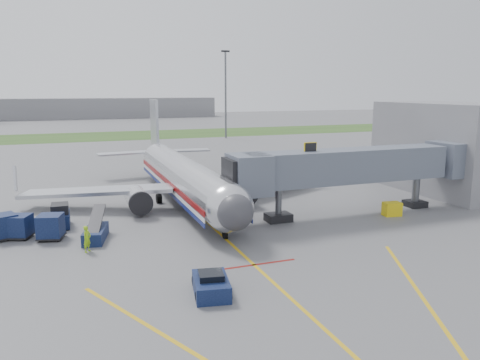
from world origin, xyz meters
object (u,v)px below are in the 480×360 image
object	(u,v)px
belt_loader	(96,233)
baggage_tug	(60,217)
pushback_tug	(211,285)
ramp_worker	(87,239)
airliner	(184,176)

from	to	relation	value
belt_loader	baggage_tug	bearing A→B (deg)	118.81
pushback_tug	belt_loader	world-z (taller)	belt_loader
pushback_tug	ramp_worker	bearing A→B (deg)	122.19
ramp_worker	pushback_tug	bearing A→B (deg)	-107.16
pushback_tug	ramp_worker	xyz separation A→B (m)	(-6.23, 9.90, 0.42)
ramp_worker	belt_loader	bearing A→B (deg)	25.29
pushback_tug	belt_loader	xyz separation A→B (m)	(-5.49, 12.60, 0.00)
pushback_tug	baggage_tug	distance (m)	19.03
airliner	pushback_tug	xyz separation A→B (m)	(-4.00, -22.56, -2.10)
airliner	baggage_tug	size ratio (longest dim) A/B	12.34
belt_loader	ramp_worker	world-z (taller)	belt_loader
airliner	belt_loader	bearing A→B (deg)	-133.63
airliner	pushback_tug	world-z (taller)	airliner
baggage_tug	pushback_tug	bearing A→B (deg)	-64.99
belt_loader	ramp_worker	size ratio (longest dim) A/B	2.44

